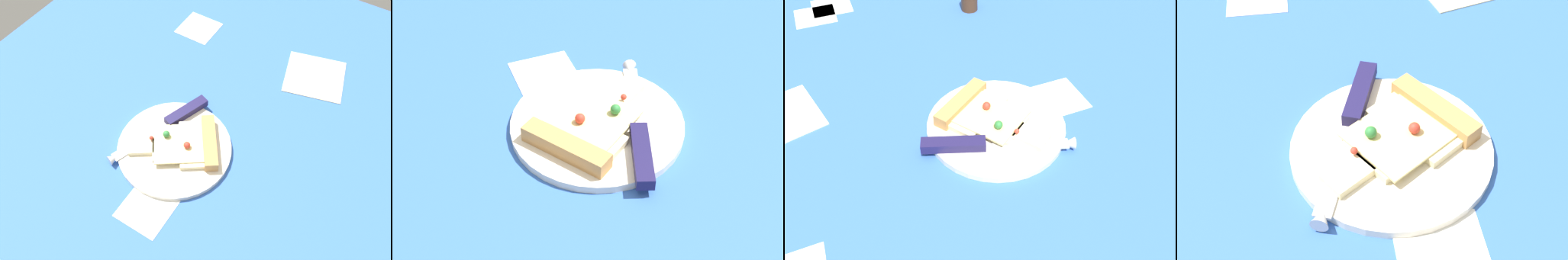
% 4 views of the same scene
% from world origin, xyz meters
% --- Properties ---
extents(ground_plane, '(1.27, 1.27, 0.03)m').
position_xyz_m(ground_plane, '(0.00, 0.00, -0.01)').
color(ground_plane, '#3360B7').
rests_on(ground_plane, ground).
extents(plate, '(0.23, 0.23, 0.01)m').
position_xyz_m(plate, '(-0.10, -0.02, 0.01)').
color(plate, silver).
rests_on(plate, ground_plane).
extents(pizza_slice, '(0.19, 0.16, 0.03)m').
position_xyz_m(pizza_slice, '(-0.07, -0.01, 0.02)').
color(pizza_slice, beige).
rests_on(pizza_slice, plate).
extents(knife, '(0.10, 0.23, 0.02)m').
position_xyz_m(knife, '(-0.14, 0.02, 0.02)').
color(knife, silver).
rests_on(knife, plate).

